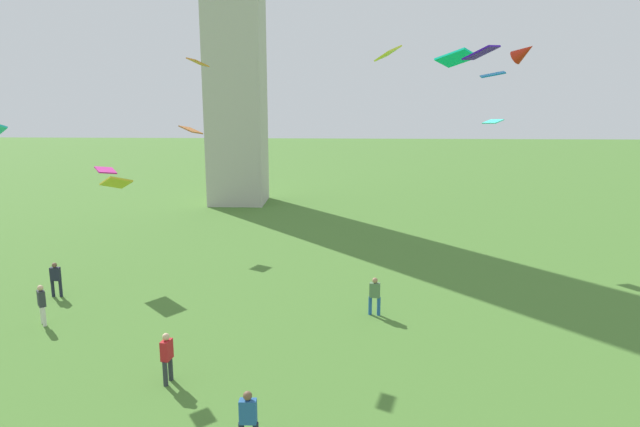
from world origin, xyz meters
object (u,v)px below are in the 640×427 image
(kite_flying_10, at_px, (493,121))
(kite_flying_0, at_px, (198,62))
(kite_flying_6, at_px, (191,130))
(kite_flying_8, at_px, (116,183))
(person_1, at_px, (56,277))
(person_3, at_px, (42,302))
(kite_flying_9, at_px, (388,53))
(person_4, at_px, (167,355))
(kite_flying_11, at_px, (493,74))
(person_0, at_px, (375,294))
(kite_flying_1, at_px, (524,52))
(person_2, at_px, (248,418))
(kite_flying_4, at_px, (481,53))
(kite_flying_7, at_px, (456,58))
(kite_flying_2, at_px, (106,170))

(kite_flying_10, bearing_deg, kite_flying_0, 87.68)
(kite_flying_6, relative_size, kite_flying_8, 0.81)
(person_1, distance_m, person_3, 3.62)
(kite_flying_6, xyz_separation_m, kite_flying_9, (12.78, -1.76, 4.74))
(person_4, xyz_separation_m, kite_flying_11, (14.00, 14.01, 9.80))
(person_0, xyz_separation_m, kite_flying_1, (7.32, 4.87, 10.83))
(person_2, bearing_deg, kite_flying_1, -127.23)
(person_1, relative_size, kite_flying_4, 1.29)
(kite_flying_1, bearing_deg, kite_flying_9, 87.62)
(kite_flying_1, distance_m, kite_flying_11, 2.91)
(kite_flying_1, bearing_deg, kite_flying_11, 61.25)
(person_3, bearing_deg, person_2, 13.10)
(person_3, bearing_deg, kite_flying_7, 61.24)
(person_1, distance_m, kite_flying_9, 22.38)
(kite_flying_2, bearing_deg, kite_flying_1, -100.30)
(kite_flying_7, bearing_deg, kite_flying_4, 135.45)
(kite_flying_4, height_order, kite_flying_8, kite_flying_4)
(kite_flying_1, relative_size, kite_flying_7, 0.78)
(person_3, xyz_separation_m, kite_flying_8, (0.85, 6.85, 4.16))
(person_3, xyz_separation_m, kite_flying_10, (22.10, 13.07, 7.13))
(kite_flying_2, distance_m, kite_flying_7, 15.23)
(kite_flying_11, bearing_deg, person_1, 21.82)
(person_4, distance_m, kite_flying_1, 21.56)
(kite_flying_6, bearing_deg, person_4, 138.01)
(kite_flying_7, height_order, kite_flying_10, kite_flying_7)
(person_4, height_order, kite_flying_2, kite_flying_2)
(kite_flying_10, distance_m, kite_flying_11, 4.83)
(person_1, height_order, kite_flying_7, kite_flying_7)
(kite_flying_9, bearing_deg, kite_flying_10, 120.10)
(kite_flying_9, xyz_separation_m, kite_flying_11, (5.35, -3.95, -1.38))
(person_1, bearing_deg, kite_flying_7, -4.96)
(kite_flying_1, relative_size, kite_flying_10, 1.06)
(kite_flying_0, height_order, kite_flying_6, kite_flying_0)
(kite_flying_10, bearing_deg, kite_flying_11, 131.24)
(kite_flying_0, relative_size, kite_flying_11, 0.84)
(person_0, bearing_deg, kite_flying_11, 59.56)
(kite_flying_1, distance_m, kite_flying_9, 9.00)
(person_2, relative_size, person_4, 1.00)
(kite_flying_1, height_order, kite_flying_9, kite_flying_9)
(kite_flying_10, bearing_deg, kite_flying_1, 144.64)
(person_4, distance_m, kite_flying_0, 13.47)
(person_2, height_order, kite_flying_8, kite_flying_8)
(person_0, xyz_separation_m, kite_flying_2, (-10.77, -2.64, 5.91))
(kite_flying_8, bearing_deg, person_4, 164.67)
(person_0, distance_m, person_4, 9.91)
(kite_flying_2, xyz_separation_m, kite_flying_8, (-2.80, 7.76, -1.73))
(person_0, xyz_separation_m, person_1, (-15.55, 1.71, -0.01))
(kite_flying_0, bearing_deg, kite_flying_9, -15.38)
(kite_flying_7, distance_m, kite_flying_8, 18.44)
(kite_flying_2, bearing_deg, person_2, -171.26)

